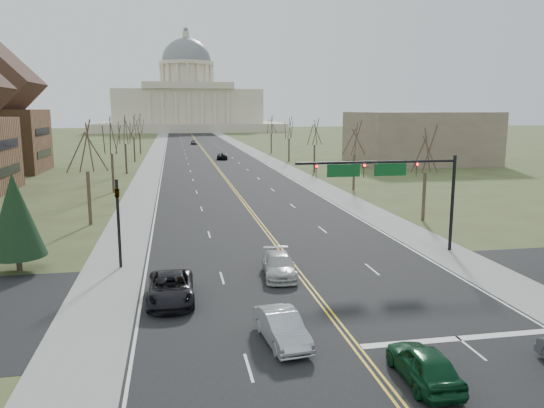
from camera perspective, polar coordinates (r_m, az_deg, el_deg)
name	(u,v)px	position (r m, az deg, el deg)	size (l,w,h in m)	color
ground	(349,338)	(25.69, 8.27, -14.09)	(600.00, 600.00, 0.00)	#444924
road	(205,152)	(132.77, -7.18, 5.52)	(20.00, 380.00, 0.01)	black
cross_road	(315,294)	(31.01, 4.67, -9.67)	(120.00, 14.00, 0.01)	black
sidewalk_left	(156,153)	(132.61, -12.39, 5.37)	(4.00, 380.00, 0.03)	gray
sidewalk_right	(253,152)	(134.01, -2.03, 5.64)	(4.00, 380.00, 0.03)	gray
center_line	(205,152)	(132.77, -7.18, 5.53)	(0.42, 380.00, 0.01)	gold
edge_line_left	(165,153)	(132.56, -11.43, 5.40)	(0.15, 380.00, 0.01)	silver
edge_line_right	(245,152)	(133.71, -2.97, 5.62)	(0.15, 380.00, 0.01)	silver
stop_bar	(459,338)	(26.82, 19.45, -13.48)	(9.50, 0.50, 0.01)	silver
capitol	(188,102)	(272.18, -9.06, 10.79)	(90.00, 60.00, 50.00)	beige
signal_mast	(389,176)	(39.03, 12.50, 2.93)	(12.12, 0.44, 7.20)	black
signal_left	(118,214)	(36.46, -16.23, -0.99)	(0.32, 0.36, 6.00)	black
tree_r_0	(426,152)	(51.82, 16.25, 5.36)	(3.74, 3.74, 8.50)	#392F22
tree_l_0	(86,149)	(50.85, -19.35, 5.55)	(3.96, 3.96, 9.00)	#392F22
tree_r_1	(355,140)	(70.21, 8.89, 6.79)	(3.74, 3.74, 8.50)	#392F22
tree_l_1	(111,138)	(70.65, -16.93, 6.81)	(3.96, 3.96, 9.00)	#392F22
tree_r_2	(315,133)	(89.30, 4.61, 7.57)	(3.74, 3.74, 8.50)	#392F22
tree_l_2	(125,132)	(90.53, -15.57, 7.52)	(3.96, 3.96, 9.00)	#392F22
tree_r_3	(289,129)	(108.72, 1.84, 8.05)	(3.74, 3.74, 8.50)	#392F22
tree_l_3	(133,128)	(110.46, -14.69, 7.96)	(3.96, 3.96, 9.00)	#392F22
tree_r_4	(271,126)	(128.32, -0.09, 8.37)	(3.74, 3.74, 8.50)	#392F22
tree_l_4	(139,125)	(130.41, -14.08, 8.27)	(3.96, 3.96, 9.00)	#392F22
conifer_l	(15,215)	(38.16, -25.91, -1.09)	(3.64, 3.64, 6.50)	#392F22
bldg_right_mass	(419,138)	(109.28, 15.51, 6.89)	(25.00, 20.00, 10.00)	#6B5C4C
car_nb_inner_lead	(424,364)	(22.27, 16.02, -16.23)	(1.74, 4.34, 1.48)	#0D3D20
car_sb_inner_lead	(282,328)	(24.69, 1.07, -13.14)	(1.54, 4.41, 1.45)	#A5A8AD
car_sb_outer_lead	(171,288)	(30.16, -10.85, -8.87)	(2.52, 5.46, 1.52)	black
car_sb_inner_second	(279,265)	(33.92, 0.77, -6.62)	(1.98, 4.88, 1.42)	#B4B4B4
car_far_nb	(222,156)	(113.88, -5.39, 5.14)	(2.20, 4.78, 1.33)	black
car_far_sb	(194,142)	(163.53, -8.43, 6.59)	(1.63, 4.06, 1.38)	#53555B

